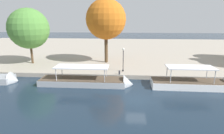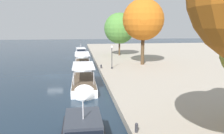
# 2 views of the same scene
# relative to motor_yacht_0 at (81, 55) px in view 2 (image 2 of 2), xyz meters

# --- Properties ---
(ground_plane) EXTENTS (220.00, 220.00, 0.00)m
(ground_plane) POSITION_rel_motor_yacht_0_xyz_m (22.22, -4.67, -0.63)
(ground_plane) COLOR #192838
(motor_yacht_0) EXTENTS (9.20, 3.52, 4.74)m
(motor_yacht_0) POSITION_rel_motor_yacht_0_xyz_m (0.00, 0.00, 0.00)
(motor_yacht_0) COLOR #9EA3A8
(motor_yacht_0) RESTS_ON ground_plane
(tour_boat_1) EXTENTS (13.75, 3.07, 3.95)m
(tour_boat_1) POSITION_rel_motor_yacht_0_xyz_m (15.61, 0.04, -0.27)
(tour_boat_1) COLOR #9EA3A8
(tour_boat_1) RESTS_ON ground_plane
(tour_boat_2) EXTENTS (11.58, 3.16, 4.14)m
(tour_boat_2) POSITION_rel_motor_yacht_0_xyz_m (30.79, -0.08, -0.22)
(tour_boat_2) COLOR white
(tour_boat_2) RESTS_ON ground_plane
(mooring_bollard_0) EXTENTS (0.30, 0.30, 0.69)m
(mooring_bollard_0) POSITION_rel_motor_yacht_0_xyz_m (19.87, 3.27, 0.43)
(mooring_bollard_0) COLOR #2D2D33
(mooring_bollard_0) RESTS_ON dock_promenade
(mooring_bollard_1) EXTENTS (0.24, 0.24, 0.70)m
(mooring_bollard_1) POSITION_rel_motor_yacht_0_xyz_m (45.13, 3.28, 0.43)
(mooring_bollard_1) COLOR #2D2D33
(mooring_bollard_1) RESTS_ON dock_promenade
(lamp_post) EXTENTS (0.40, 0.40, 4.05)m
(lamp_post) POSITION_rel_motor_yacht_0_xyz_m (20.43, 5.14, 2.56)
(lamp_post) COLOR black
(lamp_post) RESTS_ON dock_promenade
(tree_0) EXTENTS (7.92, 7.92, 12.63)m
(tree_0) POSITION_rel_motor_yacht_0_xyz_m (17.07, 11.80, 8.66)
(tree_0) COLOR #4C3823
(tree_0) RESTS_ON dock_promenade
(tree_2) EXTENTS (7.84, 7.84, 10.84)m
(tree_2) POSITION_rel_motor_yacht_0_xyz_m (1.67, 9.80, 7.05)
(tree_2) COLOR #4C3823
(tree_2) RESTS_ON dock_promenade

